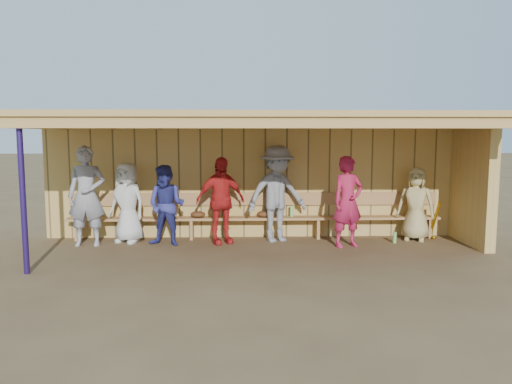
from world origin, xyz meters
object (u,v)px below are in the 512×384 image
bench (255,213)px  player_a (87,196)px  player_h (416,204)px  player_c (166,205)px  player_g (348,202)px  player_d (220,200)px  player_e (277,194)px  player_b (128,203)px

bench → player_a: bearing=-169.9°
player_h → player_c: bearing=-151.7°
player_a → player_c: (1.52, -0.04, -0.19)m
player_h → player_g: bearing=-135.9°
player_d → player_e: bearing=-16.4°
player_g → player_h: (1.49, 0.52, -0.12)m
player_a → player_d: size_ratio=1.13×
player_h → player_b: bearing=-155.2°
player_a → player_g: bearing=-6.5°
player_a → player_c: size_ratio=1.24×
player_a → player_g: player_a is taller
player_b → bench: bearing=31.9°
player_a → player_g: size_ratio=1.11×
player_a → player_g: 4.98m
player_a → player_e: player_a is taller
player_b → player_c: size_ratio=1.02×
player_c → player_g: (3.46, -0.22, 0.09)m
player_h → bench: size_ratio=0.20×
player_d → bench: player_d is taller
player_a → player_b: size_ratio=1.22×
player_c → player_e: size_ratio=0.81×
player_a → player_e: bearing=0.6°
player_d → player_h: (3.92, 0.16, -0.11)m
player_e → bench: size_ratio=0.25×
player_c → player_a: bearing=-166.4°
player_g → player_a: bearing=157.4°
player_c → player_e: (2.15, 0.30, 0.18)m
player_b → bench: player_b is taller
player_a → player_b: bearing=17.1°
player_a → bench: bearing=6.4°
player_e → player_h: player_e is taller
player_c → player_b: bearing=174.3°
player_a → player_e: 3.68m
player_c → player_g: bearing=11.2°
player_d → player_g: (2.43, -0.36, 0.01)m
player_b → player_c: (0.81, -0.30, -0.02)m
player_c → player_d: (1.03, 0.14, 0.07)m
player_b → bench: (2.52, 0.31, -0.27)m
player_h → bench: 3.26m
player_g → player_b: bearing=153.3°
player_c → player_h: size_ratio=1.05×
player_b → player_h: size_ratio=1.07×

